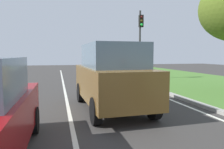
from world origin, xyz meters
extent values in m
plane|color=#383533|center=(0.00, 14.00, 0.00)|extent=(60.00, 60.00, 0.00)
cube|color=silver|center=(-0.70, 14.00, 0.00)|extent=(0.12, 32.00, 0.01)
cube|color=silver|center=(3.60, 14.00, 0.00)|extent=(0.12, 32.00, 0.01)
cube|color=#47752D|center=(8.50, 14.00, 0.03)|extent=(9.00, 48.00, 0.06)
cube|color=#9E9B93|center=(4.10, 14.00, 0.06)|extent=(0.24, 48.00, 0.12)
cube|color=brown|center=(0.77, 9.67, 0.93)|extent=(2.05, 4.56, 1.10)
cube|color=slate|center=(0.77, 9.52, 1.88)|extent=(1.79, 2.76, 0.80)
cylinder|color=black|center=(-0.16, 11.17, 0.38)|extent=(0.25, 0.77, 0.76)
cylinder|color=black|center=(1.59, 11.23, 0.38)|extent=(0.25, 0.77, 0.76)
cylinder|color=black|center=(-0.06, 8.11, 0.38)|extent=(0.25, 0.77, 0.76)
cylinder|color=black|center=(1.69, 8.17, 0.38)|extent=(0.25, 0.77, 0.76)
cylinder|color=black|center=(-1.63, 7.83, 0.32)|extent=(0.23, 0.64, 0.64)
cylinder|color=#2D2D2D|center=(5.11, 18.14, 2.62)|extent=(0.14, 0.14, 5.25)
cube|color=black|center=(5.11, 17.94, 4.43)|extent=(0.32, 0.24, 0.90)
sphere|color=#3F0F0F|center=(5.11, 17.81, 4.71)|extent=(0.20, 0.20, 0.20)
sphere|color=#382B0C|center=(5.11, 17.81, 4.43)|extent=(0.20, 0.20, 0.20)
sphere|color=green|center=(5.11, 17.81, 4.15)|extent=(0.20, 0.20, 0.20)
camera|label=1|loc=(-1.03, 2.37, 1.91)|focal=34.87mm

